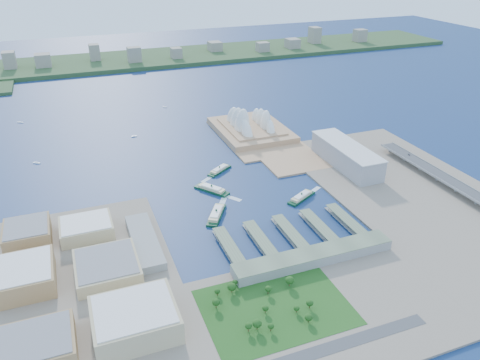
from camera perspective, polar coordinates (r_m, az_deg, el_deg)
name	(u,v)px	position (r m, az deg, el deg)	size (l,w,h in m)	color
ground	(257,211)	(663.92, 2.12, -3.75)	(3000.00, 3000.00, 0.00)	#10254A
west_land	(78,301)	(538.55, -19.09, -13.74)	(220.00, 390.00, 3.00)	gray
south_land	(336,306)	(514.26, 11.59, -14.83)	(720.00, 180.00, 3.00)	gray
east_land	(419,196)	(746.09, 20.94, -1.85)	(240.00, 500.00, 3.00)	gray
peninsula	(256,136)	(916.19, 1.98, 5.41)	(135.00, 220.00, 3.00)	tan
far_shore	(136,60)	(1555.96, -12.52, 14.12)	(2200.00, 260.00, 12.00)	#2D4926
opera_house	(251,118)	(921.76, 1.38, 7.58)	(134.00, 180.00, 58.00)	white
toaster_building	(346,156)	(802.38, 12.82, 2.92)	(45.00, 155.00, 35.00)	#929297
expressway	(456,188)	(775.87, 24.86, -0.88)	(26.00, 340.00, 11.85)	gray
west_buildings	(74,270)	(557.24, -19.58, -10.30)	(200.00, 280.00, 27.00)	#A07C50
ferry_wharves	(290,233)	(609.48, 6.12, -6.50)	(184.00, 90.00, 9.30)	#59684F
terminal_building	(314,257)	(564.76, 8.98, -9.23)	(200.00, 28.00, 12.00)	gray
park	(276,301)	(497.34, 4.37, -14.50)	(150.00, 110.00, 16.00)	#194714
far_skyline	(136,50)	(1529.70, -12.52, 15.20)	(1900.00, 140.00, 55.00)	gray
ferry_a	(212,188)	(712.26, -3.48, -0.99)	(14.65, 57.57, 10.89)	#0E381F
ferry_b	(219,169)	(773.03, -2.52, 1.36)	(12.74, 50.05, 9.46)	#0E381F
ferry_c	(216,213)	(648.42, -2.91, -4.01)	(15.12, 59.41, 11.23)	#0E381F
ferry_d	(301,196)	(696.08, 7.51, -1.94)	(13.69, 53.76, 10.17)	#0E381F
boat_a	(37,163)	(875.08, -23.55, 1.94)	(3.27, 13.08, 2.52)	white
boat_b	(134,136)	(937.49, -12.79, 5.24)	(3.57, 10.19, 2.75)	white
boat_c	(255,112)	(1050.43, 1.88, 8.29)	(3.22, 11.05, 2.49)	white
boat_d	(20,122)	(1090.43, -25.21, 6.39)	(3.14, 14.34, 2.42)	white
boat_e	(165,107)	(1097.46, -9.15, 8.79)	(3.20, 10.05, 2.47)	white
car_c	(409,155)	(848.73, 19.93, 2.92)	(2.01, 4.95, 1.44)	slate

